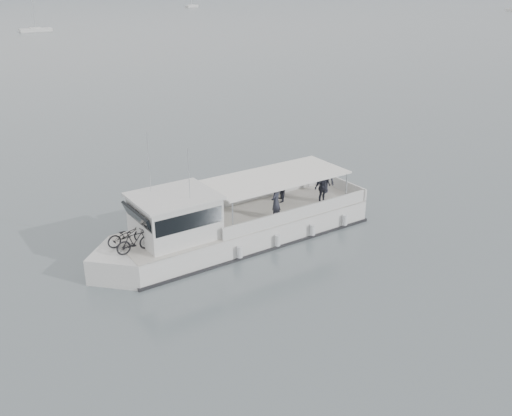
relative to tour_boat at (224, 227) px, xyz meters
name	(u,v)px	position (x,y,z in m)	size (l,w,h in m)	color
ground	(348,258)	(4.98, -3.29, -1.01)	(1400.00, 1400.00, 0.00)	#535D61
tour_boat	(224,227)	(0.00, 0.00, 0.00)	(14.68, 6.36, 6.14)	silver
moored_fleet	(0,12)	(-14.25, 173.05, -0.65)	(284.83, 327.86, 10.72)	silver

